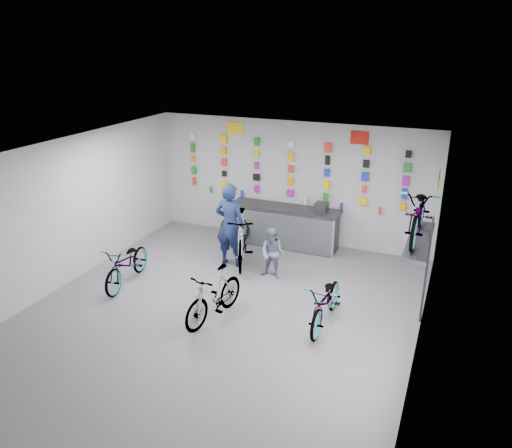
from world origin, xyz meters
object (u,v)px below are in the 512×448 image
at_px(bike_center, 214,295).
at_px(customer, 272,253).
at_px(bike_service, 241,238).
at_px(bike_left, 127,264).
at_px(bike_right, 326,302).
at_px(clerk, 230,225).
at_px(counter, 284,227).

relative_size(bike_center, customer, 1.45).
bearing_deg(bike_service, customer, -48.51).
relative_size(bike_left, customer, 1.53).
xyz_separation_m(bike_center, customer, (0.37, 1.98, 0.07)).
height_order(bike_left, bike_right, bike_left).
distance_m(bike_left, bike_right, 4.22).
bearing_deg(customer, bike_right, -41.29).
relative_size(bike_right, customer, 1.50).
relative_size(bike_left, bike_center, 1.05).
xyz_separation_m(bike_right, bike_service, (-2.48, 1.83, 0.15)).
distance_m(bike_center, clerk, 2.40).
xyz_separation_m(bike_left, bike_service, (1.74, 1.90, 0.14)).
xyz_separation_m(counter, bike_right, (1.91, -3.11, -0.05)).
relative_size(bike_center, bike_service, 0.83).
distance_m(counter, customer, 1.80).
bearing_deg(bike_left, bike_service, 39.20).
xyz_separation_m(counter, bike_service, (-0.57, -1.29, 0.10)).
distance_m(bike_right, bike_service, 3.09).
bearing_deg(bike_service, counter, 44.43).
bearing_deg(bike_service, bike_center, -98.79).
relative_size(bike_right, clerk, 0.88).
distance_m(bike_center, bike_service, 2.51).
distance_m(bike_center, bike_right, 2.01).
xyz_separation_m(bike_right, clerk, (-2.66, 1.62, 0.51)).
bearing_deg(customer, clerk, 166.60).
relative_size(counter, clerk, 1.42).
distance_m(counter, bike_right, 3.66).
height_order(bike_left, bike_service, bike_service).
bearing_deg(bike_center, bike_right, 28.17).
relative_size(counter, bike_right, 1.61).
bearing_deg(bike_left, bike_right, -7.35).
bearing_deg(bike_center, bike_left, 176.90).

